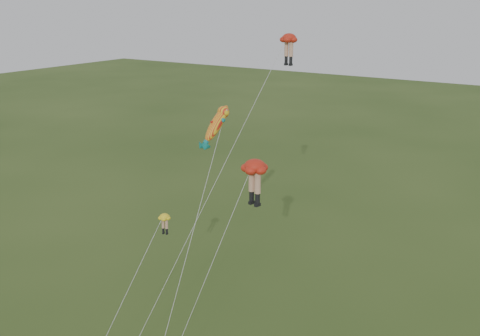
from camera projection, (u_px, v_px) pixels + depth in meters
The scene contains 4 objects.
legs_kite_red_high at pixel (286, 47), 39.35m from camera, with size 5.78×14.58×21.89m.
legs_kite_red_mid at pixel (254, 172), 31.05m from camera, with size 5.40×5.89×15.42m.
legs_kite_yellow at pixel (162, 224), 40.81m from camera, with size 1.72×10.55×8.56m.
fish_kite at pixel (216, 125), 37.45m from camera, with size 1.62×10.38×17.38m.
Camera 1 is at (21.23, -22.85, 24.17)m, focal length 40.00 mm.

